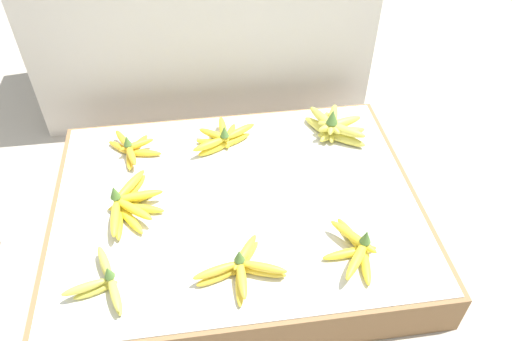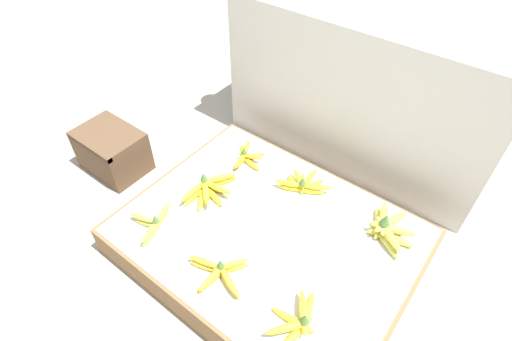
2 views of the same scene
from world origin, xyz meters
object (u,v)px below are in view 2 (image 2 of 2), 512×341
banana_bunch_front_midright (298,321)px  wooden_crate (112,151)px  banana_bunch_back_midright (388,229)px  banana_bunch_back_left (246,157)px  banana_bunch_back_midleft (303,184)px  banana_bunch_front_midleft (219,273)px  banana_bunch_front_left (153,222)px  banana_bunch_middle_left (209,189)px

banana_bunch_front_midright → wooden_crate: bearing=171.2°
banana_bunch_back_midright → banana_bunch_back_left: bearing=-179.5°
banana_bunch_back_left → banana_bunch_back_midleft: size_ratio=0.85×
banana_bunch_front_midleft → banana_bunch_front_midright: (0.30, 0.02, 0.00)m
wooden_crate → banana_bunch_back_left: size_ratio=1.63×
banana_bunch_front_midleft → banana_bunch_back_left: (-0.30, 0.51, -0.00)m
banana_bunch_back_left → banana_bunch_front_midleft: bearing=-60.1°
banana_bunch_back_midleft → banana_bunch_back_midright: 0.38m
banana_bunch_front_midleft → banana_bunch_back_midright: 0.64m
wooden_crate → banana_bunch_front_left: 0.56m
wooden_crate → banana_bunch_middle_left: (0.57, 0.06, 0.06)m
banana_bunch_middle_left → banana_bunch_front_midleft: bearing=-42.1°
wooden_crate → banana_bunch_front_midleft: 0.89m
banana_bunch_front_midright → banana_bunch_middle_left: size_ratio=0.88×
banana_bunch_front_midleft → banana_bunch_back_midleft: size_ratio=1.10×
banana_bunch_front_left → banana_bunch_middle_left: bearing=78.8°
banana_bunch_front_left → banana_bunch_back_midleft: bearing=56.7°
wooden_crate → banana_bunch_back_midleft: bearing=20.4°
wooden_crate → banana_bunch_back_midleft: (0.86, 0.32, 0.06)m
banana_bunch_front_midright → banana_bunch_back_midright: bearing=82.2°
banana_bunch_front_midright → banana_bunch_back_midleft: 0.59m
banana_bunch_middle_left → banana_bunch_back_midright: bearing=21.0°
banana_bunch_front_left → wooden_crate: bearing=159.4°
banana_bunch_back_left → banana_bunch_back_midleft: (0.29, 0.01, 0.00)m
banana_bunch_middle_left → banana_bunch_back_midleft: banana_bunch_middle_left is taller
banana_bunch_front_midleft → banana_bunch_back_midleft: bearing=90.4°
wooden_crate → banana_bunch_back_midleft: size_ratio=1.38×
banana_bunch_back_midleft → banana_bunch_back_midright: (0.38, -0.01, 0.01)m
banana_bunch_back_left → banana_bunch_back_midright: 0.67m
banana_bunch_front_left → banana_bunch_back_midright: size_ratio=1.00×
banana_bunch_front_midleft → banana_bunch_back_left: banana_bunch_front_midleft is taller
banana_bunch_back_midright → banana_bunch_front_midright: bearing=-97.8°
wooden_crate → banana_bunch_front_midleft: (0.86, -0.20, 0.06)m
banana_bunch_back_midright → banana_bunch_front_midleft: bearing=-125.7°
banana_bunch_front_midleft → banana_bunch_front_midright: bearing=4.3°
banana_bunch_front_midright → banana_bunch_middle_left: (-0.60, 0.24, 0.00)m
banana_bunch_middle_left → banana_bunch_back_midleft: bearing=42.0°
banana_bunch_front_left → banana_bunch_front_midright: banana_bunch_front_midright is taller
banana_bunch_front_left → banana_bunch_back_left: (0.05, 0.50, -0.00)m
banana_bunch_front_midright → banana_bunch_back_left: (-0.60, 0.49, -0.00)m
banana_bunch_back_midleft → wooden_crate: bearing=-159.6°
wooden_crate → banana_bunch_back_left: (0.57, 0.31, 0.06)m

